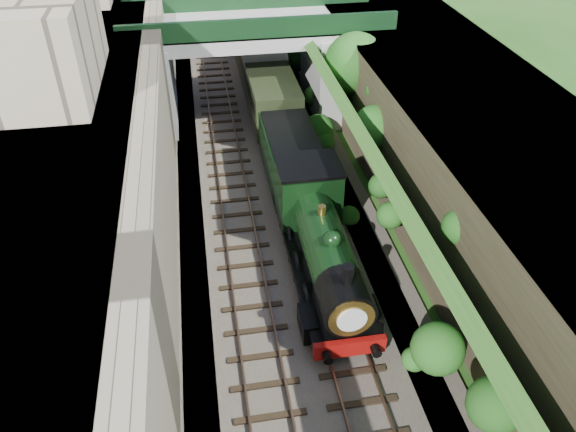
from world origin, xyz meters
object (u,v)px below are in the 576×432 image
object	(u,v)px
locomotive	(321,243)
tender	(291,161)
tree	(356,65)
road_bridge	(263,55)

from	to	relation	value
locomotive	tender	world-z (taller)	locomotive
tree	tender	distance (m)	7.55
road_bridge	tender	xyz separation A→B (m)	(0.26, -9.12, -2.46)
road_bridge	tender	world-z (taller)	road_bridge
road_bridge	locomotive	size ratio (longest dim) A/B	1.56
road_bridge	tree	distance (m)	6.44
tree	locomotive	bearing A→B (deg)	-110.77
locomotive	tender	xyz separation A→B (m)	(-0.00, 7.36, -0.27)
road_bridge	locomotive	world-z (taller)	road_bridge
locomotive	tender	size ratio (longest dim) A/B	1.70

